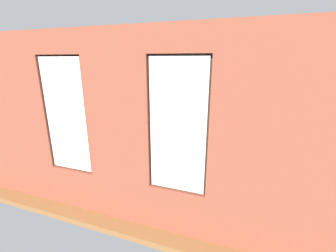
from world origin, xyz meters
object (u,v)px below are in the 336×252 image
(couch_by_window, at_px, (131,179))
(remote_gray, at_px, (165,136))
(potted_plant_mid_room_small, at_px, (203,134))
(potted_plant_corner_far_left, at_px, (296,199))
(tv_flatscreen, at_px, (92,117))
(cup_ceramic, at_px, (170,137))
(candle_jar, at_px, (184,137))
(potted_plant_corner_near_left, at_px, (274,115))
(potted_plant_beside_window_right, at_px, (65,156))
(potted_plant_foreground_right, at_px, (131,104))
(coffee_table, at_px, (170,140))
(couch_left, at_px, (272,158))
(remote_silver, at_px, (154,138))
(papasan_chair, at_px, (184,123))
(potted_plant_near_tv, at_px, (86,138))
(potted_plant_by_left_couch, at_px, (254,135))
(media_console, at_px, (93,135))

(couch_by_window, relative_size, remote_gray, 11.78)
(potted_plant_mid_room_small, xyz_separation_m, potted_plant_corner_far_left, (-2.08, 3.34, 0.25))
(tv_flatscreen, distance_m, potted_plant_corner_far_left, 6.02)
(couch_by_window, distance_m, remote_gray, 2.42)
(potted_plant_corner_far_left, bearing_deg, cup_ceramic, -39.92)
(candle_jar, xyz_separation_m, potted_plant_corner_near_left, (-2.47, -1.91, 0.44))
(potted_plant_beside_window_right, bearing_deg, potted_plant_foreground_right, -79.51)
(coffee_table, bearing_deg, couch_left, 174.66)
(couch_left, xyz_separation_m, potted_plant_corner_far_left, (-0.15, 2.15, 0.28))
(couch_by_window, height_order, remote_gray, couch_by_window)
(potted_plant_corner_near_left, relative_size, potted_plant_foreground_right, 0.97)
(remote_silver, xyz_separation_m, papasan_chair, (-0.38, -1.82, 0.01))
(potted_plant_beside_window_right, distance_m, potted_plant_corner_far_left, 4.42)
(cup_ceramic, relative_size, papasan_chair, 0.10)
(potted_plant_corner_far_left, bearing_deg, potted_plant_near_tv, -15.28)
(potted_plant_foreground_right, bearing_deg, couch_by_window, 118.77)
(potted_plant_beside_window_right, xyz_separation_m, potted_plant_corner_far_left, (-4.42, 0.00, -0.02))
(papasan_chair, relative_size, potted_plant_beside_window_right, 0.85)
(papasan_chair, bearing_deg, potted_plant_by_left_couch, 167.15)
(coffee_table, height_order, tv_flatscreen, tv_flatscreen)
(potted_plant_foreground_right, bearing_deg, potted_plant_beside_window_right, 100.49)
(couch_left, xyz_separation_m, potted_plant_by_left_couch, (0.40, -1.41, 0.08))
(candle_jar, distance_m, potted_plant_foreground_right, 3.36)
(potted_plant_by_left_couch, bearing_deg, potted_plant_corner_far_left, 98.78)
(couch_left, relative_size, potted_plant_corner_far_left, 2.18)
(remote_gray, height_order, media_console, media_console)
(remote_silver, relative_size, potted_plant_foreground_right, 0.11)
(cup_ceramic, height_order, potted_plant_corner_far_left, potted_plant_corner_far_left)
(couch_by_window, bearing_deg, candle_jar, -99.21)
(tv_flatscreen, bearing_deg, potted_plant_near_tv, 119.01)
(coffee_table, distance_m, potted_plant_by_left_couch, 2.60)
(potted_plant_by_left_couch, xyz_separation_m, potted_plant_foreground_right, (4.69, -0.85, 0.49))
(potted_plant_corner_near_left, distance_m, potted_plant_mid_room_small, 2.42)
(cup_ceramic, distance_m, remote_gray, 0.22)
(remote_gray, height_order, potted_plant_near_tv, potted_plant_near_tv)
(tv_flatscreen, bearing_deg, couch_left, 177.86)
(potted_plant_corner_near_left, height_order, potted_plant_foreground_right, potted_plant_foreground_right)
(cup_ceramic, xyz_separation_m, media_console, (2.66, 0.06, -0.24))
(tv_flatscreen, relative_size, potted_plant_corner_far_left, 1.31)
(cup_ceramic, xyz_separation_m, remote_gray, (0.18, -0.11, -0.04))
(coffee_table, relative_size, potted_plant_beside_window_right, 1.19)
(remote_silver, bearing_deg, potted_plant_beside_window_right, -83.87)
(media_console, height_order, papasan_chair, papasan_chair)
(potted_plant_near_tv, xyz_separation_m, potted_plant_beside_window_right, (-0.56, 1.36, 0.10))
(coffee_table, distance_m, potted_plant_foreground_right, 3.14)
(potted_plant_mid_room_small, bearing_deg, potted_plant_foreground_right, -18.66)
(remote_silver, bearing_deg, potted_plant_by_left_couch, 56.87)
(coffee_table, relative_size, remote_gray, 8.60)
(coffee_table, distance_m, remote_silver, 0.46)
(cup_ceramic, distance_m, potted_plant_foreground_right, 3.13)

